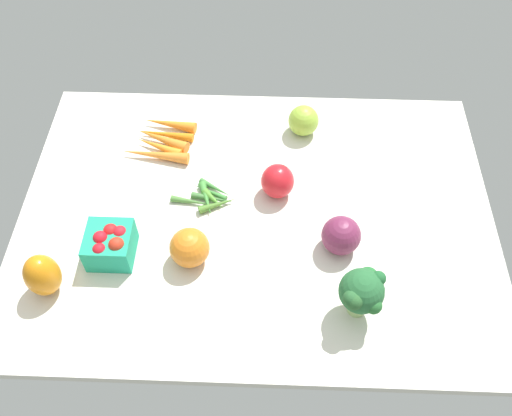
{
  "coord_description": "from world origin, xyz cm",
  "views": [
    {
      "loc": [
        -2.61,
        73.16,
        101.26
      ],
      "look_at": [
        0.0,
        0.0,
        4.0
      ],
      "focal_mm": 39.35,
      "sensor_mm": 36.0,
      "label": 1
    }
  ],
  "objects_px": {
    "heirloom_tomato_orange": "(190,248)",
    "bell_pepper_red": "(278,181)",
    "red_onion_near_basket": "(341,235)",
    "bell_pepper_orange": "(42,275)",
    "okra_pile": "(210,199)",
    "broccoli_head": "(362,292)",
    "carrot_bunch": "(162,140)",
    "berry_basket": "(110,244)",
    "heirloom_tomato_green": "(303,121)"
  },
  "relations": [
    {
      "from": "bell_pepper_orange",
      "to": "okra_pile",
      "type": "relative_size",
      "value": 0.69
    },
    {
      "from": "heirloom_tomato_orange",
      "to": "berry_basket",
      "type": "xyz_separation_m",
      "value": [
        0.16,
        -0.01,
        -0.0
      ]
    },
    {
      "from": "broccoli_head",
      "to": "carrot_bunch",
      "type": "xyz_separation_m",
      "value": [
        0.44,
        -0.43,
        -0.06
      ]
    },
    {
      "from": "heirloom_tomato_orange",
      "to": "carrot_bunch",
      "type": "bearing_deg",
      "value": -72.13
    },
    {
      "from": "heirloom_tomato_orange",
      "to": "bell_pepper_orange",
      "type": "height_order",
      "value": "bell_pepper_orange"
    },
    {
      "from": "broccoli_head",
      "to": "carrot_bunch",
      "type": "height_order",
      "value": "broccoli_head"
    },
    {
      "from": "carrot_bunch",
      "to": "bell_pepper_orange",
      "type": "relative_size",
      "value": 1.68
    },
    {
      "from": "bell_pepper_red",
      "to": "okra_pile",
      "type": "relative_size",
      "value": 0.54
    },
    {
      "from": "heirloom_tomato_orange",
      "to": "okra_pile",
      "type": "bearing_deg",
      "value": -99.55
    },
    {
      "from": "broccoli_head",
      "to": "bell_pepper_orange",
      "type": "height_order",
      "value": "broccoli_head"
    },
    {
      "from": "broccoli_head",
      "to": "bell_pepper_orange",
      "type": "relative_size",
      "value": 1.14
    },
    {
      "from": "broccoli_head",
      "to": "okra_pile",
      "type": "height_order",
      "value": "broccoli_head"
    },
    {
      "from": "heirloom_tomato_orange",
      "to": "red_onion_near_basket",
      "type": "relative_size",
      "value": 1.0
    },
    {
      "from": "berry_basket",
      "to": "broccoli_head",
      "type": "bearing_deg",
      "value": 167.43
    },
    {
      "from": "broccoli_head",
      "to": "bell_pepper_orange",
      "type": "xyz_separation_m",
      "value": [
        0.61,
        -0.03,
        -0.02
      ]
    },
    {
      "from": "red_onion_near_basket",
      "to": "bell_pepper_red",
      "type": "height_order",
      "value": "red_onion_near_basket"
    },
    {
      "from": "bell_pepper_orange",
      "to": "carrot_bunch",
      "type": "bearing_deg",
      "value": -113.07
    },
    {
      "from": "broccoli_head",
      "to": "okra_pile",
      "type": "xyz_separation_m",
      "value": [
        0.31,
        -0.26,
        -0.06
      ]
    },
    {
      "from": "bell_pepper_red",
      "to": "berry_basket",
      "type": "bearing_deg",
      "value": 27.57
    },
    {
      "from": "berry_basket",
      "to": "heirloom_tomato_green",
      "type": "bearing_deg",
      "value": -137.0
    },
    {
      "from": "okra_pile",
      "to": "broccoli_head",
      "type": "bearing_deg",
      "value": 140.13
    },
    {
      "from": "carrot_bunch",
      "to": "red_onion_near_basket",
      "type": "bearing_deg",
      "value": 145.64
    },
    {
      "from": "bell_pepper_orange",
      "to": "okra_pile",
      "type": "height_order",
      "value": "bell_pepper_orange"
    },
    {
      "from": "bell_pepper_red",
      "to": "bell_pepper_orange",
      "type": "height_order",
      "value": "bell_pepper_orange"
    },
    {
      "from": "bell_pepper_red",
      "to": "bell_pepper_orange",
      "type": "distance_m",
      "value": 0.52
    },
    {
      "from": "bell_pepper_orange",
      "to": "okra_pile",
      "type": "xyz_separation_m",
      "value": [
        -0.3,
        -0.23,
        -0.04
      ]
    },
    {
      "from": "heirloom_tomato_orange",
      "to": "bell_pepper_red",
      "type": "height_order",
      "value": "heirloom_tomato_orange"
    },
    {
      "from": "broccoli_head",
      "to": "berry_basket",
      "type": "distance_m",
      "value": 0.51
    },
    {
      "from": "bell_pepper_red",
      "to": "heirloom_tomato_green",
      "type": "distance_m",
      "value": 0.2
    },
    {
      "from": "heirloom_tomato_orange",
      "to": "carrot_bunch",
      "type": "distance_m",
      "value": 0.34
    },
    {
      "from": "red_onion_near_basket",
      "to": "bell_pepper_red",
      "type": "distance_m",
      "value": 0.19
    },
    {
      "from": "bell_pepper_red",
      "to": "red_onion_near_basket",
      "type": "bearing_deg",
      "value": 133.24
    },
    {
      "from": "red_onion_near_basket",
      "to": "carrot_bunch",
      "type": "distance_m",
      "value": 0.5
    },
    {
      "from": "bell_pepper_red",
      "to": "bell_pepper_orange",
      "type": "relative_size",
      "value": 0.78
    },
    {
      "from": "red_onion_near_basket",
      "to": "bell_pepper_red",
      "type": "bearing_deg",
      "value": -46.76
    },
    {
      "from": "red_onion_near_basket",
      "to": "berry_basket",
      "type": "relative_size",
      "value": 0.87
    },
    {
      "from": "heirloom_tomato_orange",
      "to": "okra_pile",
      "type": "relative_size",
      "value": 0.55
    },
    {
      "from": "red_onion_near_basket",
      "to": "carrot_bunch",
      "type": "xyz_separation_m",
      "value": [
        0.41,
        -0.28,
        -0.03
      ]
    },
    {
      "from": "heirloom_tomato_orange",
      "to": "bell_pepper_red",
      "type": "distance_m",
      "value": 0.25
    },
    {
      "from": "heirloom_tomato_green",
      "to": "bell_pepper_orange",
      "type": "height_order",
      "value": "bell_pepper_orange"
    },
    {
      "from": "carrot_bunch",
      "to": "bell_pepper_red",
      "type": "bearing_deg",
      "value": 153.24
    },
    {
      "from": "red_onion_near_basket",
      "to": "broccoli_head",
      "type": "bearing_deg",
      "value": 100.18
    },
    {
      "from": "heirloom_tomato_orange",
      "to": "bell_pepper_orange",
      "type": "distance_m",
      "value": 0.29
    },
    {
      "from": "broccoli_head",
      "to": "heirloom_tomato_green",
      "type": "distance_m",
      "value": 0.49
    },
    {
      "from": "carrot_bunch",
      "to": "berry_basket",
      "type": "bearing_deg",
      "value": 79.5
    },
    {
      "from": "heirloom_tomato_green",
      "to": "carrot_bunch",
      "type": "bearing_deg",
      "value": 9.09
    },
    {
      "from": "bell_pepper_red",
      "to": "bell_pepper_orange",
      "type": "bearing_deg",
      "value": 30.1
    },
    {
      "from": "okra_pile",
      "to": "berry_basket",
      "type": "relative_size",
      "value": 1.59
    },
    {
      "from": "red_onion_near_basket",
      "to": "okra_pile",
      "type": "height_order",
      "value": "red_onion_near_basket"
    },
    {
      "from": "berry_basket",
      "to": "bell_pepper_orange",
      "type": "bearing_deg",
      "value": 36.98
    }
  ]
}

